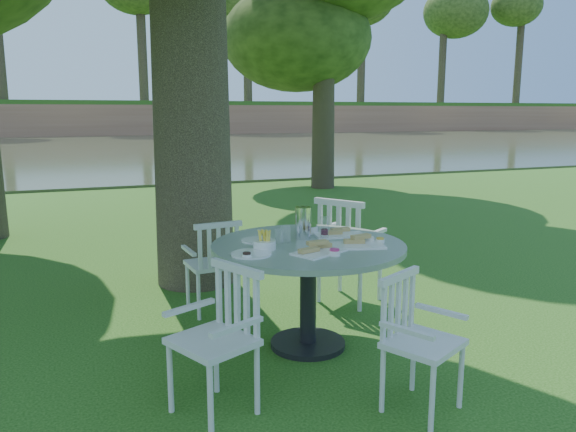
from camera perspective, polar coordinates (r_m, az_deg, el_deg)
name	(u,v)px	position (r m, az deg, el deg)	size (l,w,h in m)	color
ground	(296,317)	(4.88, 0.86, -10.26)	(140.00, 140.00, 0.00)	#18430E
table	(308,263)	(4.12, 2.08, -4.84)	(1.41, 1.41, 0.79)	black
chair_ne	(345,243)	(5.08, 5.80, -2.72)	(0.65, 0.66, 0.97)	silver
chair_nw	(215,260)	(4.87, -7.40, -4.43)	(0.45, 0.42, 0.82)	silver
chair_sw	(224,327)	(3.34, -6.52, -11.18)	(0.55, 0.56, 0.86)	silver
chair_se	(412,331)	(3.43, 12.45, -11.31)	(0.53, 0.52, 0.80)	silver
tableware	(304,236)	(4.11, 1.67, -2.04)	(1.15, 0.88, 0.24)	white
river	(110,150)	(27.34, -17.65, 6.45)	(100.00, 28.00, 0.12)	#353D24
far_bank	(91,35)	(45.72, -19.39, 16.93)	(100.00, 18.00, 15.20)	#9A6048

